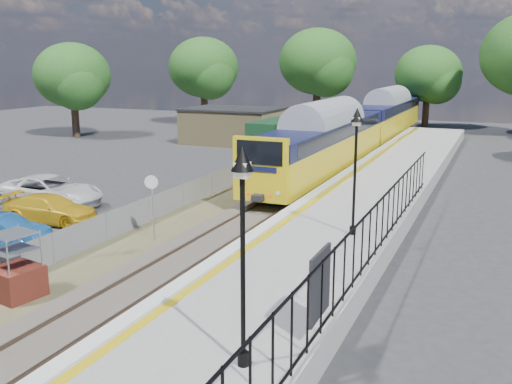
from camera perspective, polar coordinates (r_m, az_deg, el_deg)
The scene contains 16 objects.
ground at distance 18.38m, azimuth -11.85°, elevation -9.94°, with size 120.00×120.00×0.00m, color #2D2D30.
track_bed at distance 26.56m, azimuth -0.65°, elevation -2.32°, with size 5.90×80.00×0.29m.
platform at distance 23.43m, azimuth 8.16°, elevation -3.61°, with size 5.00×70.00×0.90m, color gray.
platform_edge at distance 23.90m, azimuth 3.43°, elevation -2.04°, with size 0.90×70.00×0.01m.
victorian_lamp_south at distance 11.06m, azimuth -1.36°, elevation -1.45°, with size 0.44×0.44×4.60m.
victorian_lamp_north at distance 20.46m, azimuth 9.98°, elevation 4.97°, with size 0.44×0.44×4.60m.
palisade_fence at distance 17.13m, azimuth 10.74°, elevation -5.04°, with size 0.12×26.00×2.00m.
wire_fence at distance 30.08m, azimuth -5.33°, elevation 0.43°, with size 0.06×52.00×1.20m.
outbuilding at distance 49.87m, azimuth -1.51°, elevation 6.48°, with size 10.80×10.10×3.12m.
tree_line at distance 56.39m, azimuth 15.00°, elevation 11.97°, with size 56.80×43.80×11.88m.
train at distance 45.33m, azimuth 10.64°, elevation 6.67°, with size 2.82×40.83×3.51m.
brick_plinth at distance 18.77m, azimuth -22.93°, elevation -6.92°, with size 1.52×1.52×2.11m.
speed_sign at distance 22.92m, azimuth -10.34°, elevation -0.49°, with size 0.53×0.20×2.71m.
car_blue at distance 24.44m, azimuth -23.95°, elevation -3.54°, with size 1.28×3.67×1.21m, color #174D8F.
car_yellow at distance 27.07m, azimuth -19.87°, elevation -1.62°, with size 1.78×4.37×1.27m, color gold.
car_white at distance 30.18m, azimuth -19.97°, elevation 0.08°, with size 2.56×5.56×1.54m, color silver.
Camera 1 is at (10.00, -13.73, 7.02)m, focal length 40.00 mm.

